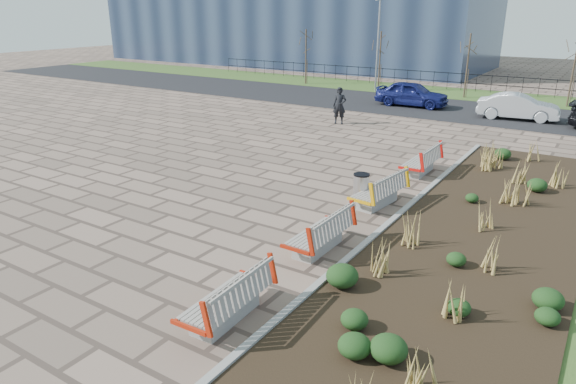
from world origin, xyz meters
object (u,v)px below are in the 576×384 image
Objects in this scene: litter_bin at (361,189)px; bench_b at (318,231)px; car_blue at (412,94)px; bench_a at (225,296)px; lamp_west at (378,47)px; car_silver at (518,107)px; bench_d at (420,160)px; pedestrian at (339,106)px; bench_c at (378,189)px.

bench_b is at bearing -81.94° from litter_bin.
bench_a is at bearing -169.47° from car_blue.
lamp_west reaches higher than bench_b.
car_blue reaches higher than car_silver.
car_blue is (-4.84, 23.29, 0.24)m from bench_a.
car_silver is at bearing 84.93° from bench_a.
bench_b is 20.36m from car_blue.
lamp_west is (-9.00, 27.51, 2.54)m from bench_a.
bench_a is 3.51m from bench_b.
bench_d is 0.50× the size of car_blue.
pedestrian is 0.30× the size of lamp_west.
pedestrian is 0.43× the size of car_blue.
bench_c is (0.00, 7.07, 0.00)m from bench_a.
bench_b and bench_d have the same top height.
car_blue is at bearing 76.62° from car_silver.
bench_a is 10.78m from bench_d.
bench_c is (0.00, 3.56, 0.00)m from bench_b.
bench_a is at bearing -88.83° from bench_b.
car_blue reaches higher than bench_c.
pedestrian is (-5.73, 9.65, 0.47)m from litter_bin.
car_blue reaches higher than bench_d.
bench_c is at bearing 169.04° from car_silver.
litter_bin is at bearing -166.28° from car_blue.
litter_bin is at bearing 99.23° from bench_b.
pedestrian is at bearing 108.41° from bench_a.
car_silver is (1.66, 15.60, 0.23)m from litter_bin.
lamp_west is (-8.51, 20.53, 2.59)m from litter_bin.
bench_b is 1.00× the size of bench_d.
car_silver is (6.02, -0.71, -0.06)m from car_blue.
bench_c is at bearing -74.58° from pedestrian.
bench_d is 13.41m from car_blue.
litter_bin is 11.23m from pedestrian.
car_silver reaches higher than bench_c.
bench_b and bench_c have the same top height.
bench_c is 11.40m from pedestrian.
pedestrian is 0.46× the size of car_silver.
litter_bin is (-0.49, -0.10, -0.05)m from bench_c.
car_silver is (7.39, 5.95, -0.23)m from pedestrian.
litter_bin is 0.49× the size of pedestrian.
car_blue reaches higher than bench_b.
lamp_west is at bearing 120.90° from bench_c.
bench_c is at bearing -164.59° from car_blue.
bench_d is at bearing -60.86° from pedestrian.
bench_d is at bearing 91.17° from bench_b.
car_silver is at bearing 87.65° from bench_b.
lamp_west is at bearing 57.49° from car_silver.
lamp_west reaches higher than litter_bin.
pedestrian is at bearing 130.19° from bench_c.
bench_d is at bearing 167.68° from car_silver.
bench_a and bench_c have the same top height.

